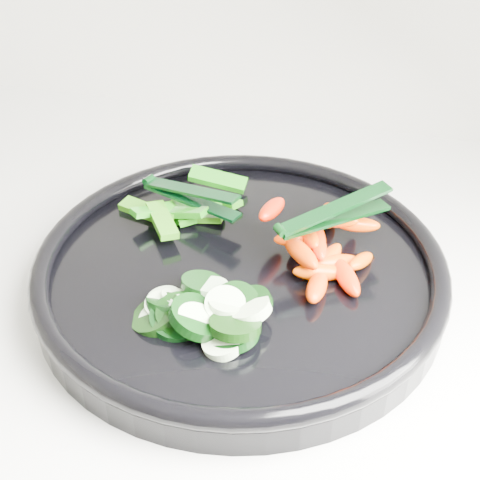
# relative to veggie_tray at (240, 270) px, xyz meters

# --- Properties ---
(veggie_tray) EXTENTS (0.48, 0.48, 0.04)m
(veggie_tray) POSITION_rel_veggie_tray_xyz_m (0.00, 0.00, 0.00)
(veggie_tray) COLOR black
(veggie_tray) RESTS_ON counter
(cucumber_pile) EXTENTS (0.13, 0.10, 0.04)m
(cucumber_pile) POSITION_rel_veggie_tray_xyz_m (-0.01, -0.08, 0.01)
(cucumber_pile) COLOR black
(cucumber_pile) RESTS_ON veggie_tray
(carrot_pile) EXTENTS (0.12, 0.16, 0.05)m
(carrot_pile) POSITION_rel_veggie_tray_xyz_m (0.07, 0.03, 0.02)
(carrot_pile) COLOR #F14F00
(carrot_pile) RESTS_ON veggie_tray
(pepper_pile) EXTENTS (0.12, 0.13, 0.03)m
(pepper_pile) POSITION_rel_veggie_tray_xyz_m (-0.08, 0.07, 0.01)
(pepper_pile) COLOR #0F730B
(pepper_pile) RESTS_ON veggie_tray
(tong_carrot) EXTENTS (0.10, 0.09, 0.02)m
(tong_carrot) POSITION_rel_veggie_tray_xyz_m (0.07, 0.03, 0.05)
(tong_carrot) COLOR black
(tong_carrot) RESTS_ON carrot_pile
(tong_pepper) EXTENTS (0.11, 0.05, 0.02)m
(tong_pepper) POSITION_rel_veggie_tray_xyz_m (-0.07, 0.07, 0.03)
(tong_pepper) COLOR black
(tong_pepper) RESTS_ON pepper_pile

